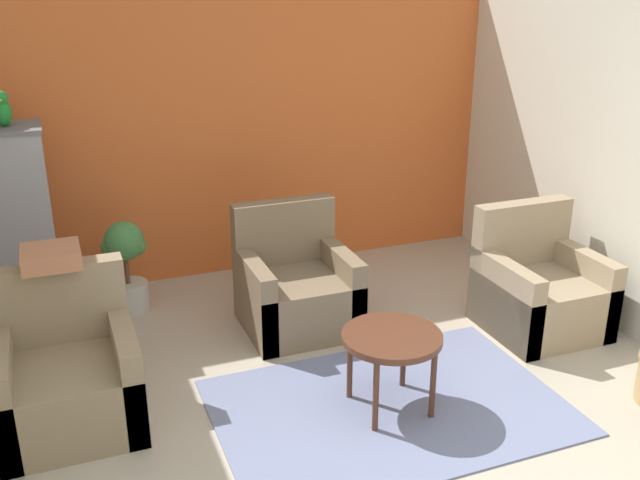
% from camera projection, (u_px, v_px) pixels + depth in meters
% --- Properties ---
extents(wall_back_accent, '(4.54, 0.06, 2.46)m').
position_uv_depth(wall_back_accent, '(244.00, 131.00, 6.01)').
color(wall_back_accent, orange).
rests_on(wall_back_accent, ground_plane).
extents(wall_right, '(0.06, 3.46, 2.46)m').
position_uv_depth(wall_right, '(603.00, 154.00, 5.24)').
color(wall_right, beige).
rests_on(wall_right, ground_plane).
extents(area_rug, '(2.09, 1.42, 0.01)m').
position_uv_depth(area_rug, '(389.00, 407.00, 4.33)').
color(area_rug, slate).
rests_on(area_rug, ground_plane).
extents(coffee_table, '(0.60, 0.60, 0.50)m').
position_uv_depth(coffee_table, '(392.00, 343.00, 4.18)').
color(coffee_table, '#512D1E').
rests_on(coffee_table, ground_plane).
extents(armchair_left, '(0.78, 0.76, 0.90)m').
position_uv_depth(armchair_left, '(68.00, 379.00, 4.10)').
color(armchair_left, '#8E7A5B').
rests_on(armchair_left, ground_plane).
extents(armchair_right, '(0.78, 0.76, 0.90)m').
position_uv_depth(armchair_right, '(539.00, 292.00, 5.22)').
color(armchair_right, '#9E896B').
rests_on(armchair_right, ground_plane).
extents(armchair_middle, '(0.78, 0.76, 0.90)m').
position_uv_depth(armchair_middle, '(296.00, 290.00, 5.26)').
color(armchair_middle, '#7A664C').
rests_on(armchair_middle, ground_plane).
extents(birdcage, '(0.51, 0.51, 1.50)m').
position_uv_depth(birdcage, '(21.00, 232.00, 5.11)').
color(birdcage, slate).
rests_on(birdcage, ground_plane).
extents(parrot, '(0.11, 0.21, 0.25)m').
position_uv_depth(parrot, '(2.00, 110.00, 4.81)').
color(parrot, '#1E842D').
rests_on(parrot, birdcage).
extents(potted_plant, '(0.33, 0.30, 0.73)m').
position_uv_depth(potted_plant, '(126.00, 262.00, 5.44)').
color(potted_plant, beige).
rests_on(potted_plant, ground_plane).
extents(throw_pillow, '(0.33, 0.33, 0.10)m').
position_uv_depth(throw_pillow, '(51.00, 257.00, 4.10)').
color(throw_pillow, '#B2704C').
rests_on(throw_pillow, armchair_left).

